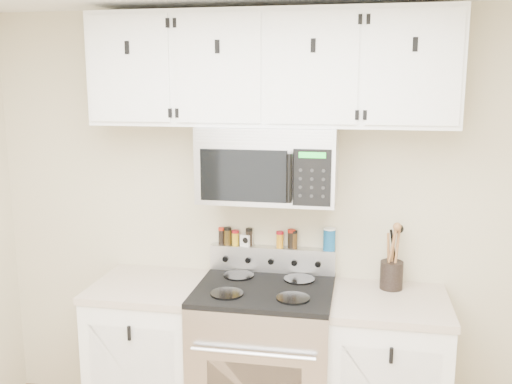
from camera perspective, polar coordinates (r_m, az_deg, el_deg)
back_wall at (r=3.45m, az=1.76°, el=-2.97°), size 3.50×0.01×2.50m
range at (r=3.43m, az=0.83°, el=-16.73°), size 0.76×0.65×1.10m
base_cabinet_left at (r=3.63m, az=-10.34°, el=-15.74°), size 0.64×0.62×0.92m
base_cabinet_right at (r=3.43m, az=12.90°, el=-17.53°), size 0.64×0.62×0.92m
microwave at (r=3.19m, az=1.28°, el=2.84°), size 0.76×0.44×0.42m
upper_cabinets at (r=3.19m, az=1.39°, el=12.21°), size 2.00×0.35×0.62m
utensil_crock at (r=3.36m, az=13.40°, el=-7.86°), size 0.13×0.13×0.37m
kitchen_timer at (r=3.47m, az=-0.97°, el=-4.82°), size 0.07×0.07×0.07m
salt_canister at (r=3.40m, az=7.34°, el=-4.69°), size 0.07×0.07×0.13m
spice_jar_0 at (r=3.50m, az=-3.46°, el=-4.40°), size 0.04×0.04×0.11m
spice_jar_1 at (r=3.49m, az=-2.86°, el=-4.41°), size 0.05×0.05×0.11m
spice_jar_2 at (r=3.49m, az=-2.08°, el=-4.58°), size 0.04×0.04×0.09m
spice_jar_3 at (r=3.47m, az=-0.70°, el=-4.52°), size 0.04×0.04×0.11m
spice_jar_4 at (r=3.44m, az=2.41°, el=-4.75°), size 0.04×0.04×0.10m
spice_jar_5 at (r=3.43m, az=3.57°, el=-4.68°), size 0.05×0.05×0.11m
spice_jar_6 at (r=3.42m, az=3.80°, el=-4.74°), size 0.04×0.04×0.11m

